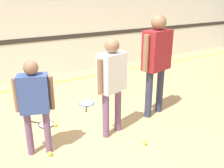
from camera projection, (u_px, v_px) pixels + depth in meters
ground_plane at (99, 137)px, 3.97m from camera, size 16.00×16.00×0.00m
wall_back at (32, 17)px, 6.24m from camera, size 16.00×0.07×3.20m
floor_stripe at (45, 84)px, 6.25m from camera, size 14.40×0.10×0.01m
person_instructor at (112, 77)px, 3.76m from camera, size 0.57×0.35×1.55m
person_student_left at (34, 99)px, 3.29m from camera, size 0.49×0.33×1.37m
person_student_right at (157, 56)px, 4.36m from camera, size 0.68×0.39×1.83m
racket_spare_on_floor at (45, 124)px, 4.34m from camera, size 0.44×0.49×0.03m
racket_second_spare at (86, 104)px, 5.15m from camera, size 0.42×0.57×0.03m
tennis_ball_near_instructor at (145, 143)px, 3.76m from camera, size 0.07×0.07×0.07m
tennis_ball_by_spare_racket at (55, 125)px, 4.28m from camera, size 0.07×0.07×0.07m
tennis_ball_stray_left at (50, 154)px, 3.50m from camera, size 0.07×0.07×0.07m
tennis_ball_stray_right at (103, 131)px, 4.08m from camera, size 0.07×0.07×0.07m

